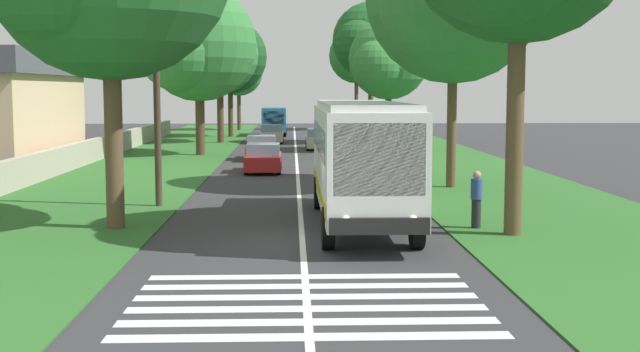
{
  "coord_description": "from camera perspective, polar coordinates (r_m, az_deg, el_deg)",
  "views": [
    {
      "loc": [
        -21.91,
        0.28,
        4.1
      ],
      "look_at": [
        2.17,
        -0.54,
        1.6
      ],
      "focal_mm": 46.8,
      "sensor_mm": 36.0,
      "label": 1
    }
  ],
  "objects": [
    {
      "name": "utility_pole",
      "position": [
        29.57,
        -11.09,
        5.19
      ],
      "size": [
        0.24,
        1.4,
        7.2
      ],
      "color": "#473828",
      "rests_on": "grass_verge_left"
    },
    {
      "name": "roadside_tree_left_0",
      "position": [
        64.95,
        -7.04,
        8.05
      ],
      "size": [
        7.61,
        6.01,
        9.7
      ],
      "color": "#4C3826",
      "rests_on": "grass_verge_left"
    },
    {
      "name": "pedestrian",
      "position": [
        24.93,
        10.65,
        -1.54
      ],
      "size": [
        0.34,
        0.34,
        1.69
      ],
      "color": "#26262D",
      "rests_on": "grass_verge_right"
    },
    {
      "name": "roadside_tree_right_2",
      "position": [
        56.0,
        4.58,
        7.83
      ],
      "size": [
        6.17,
        5.37,
        8.76
      ],
      "color": "#3D2D1E",
      "rests_on": "grass_verge_right"
    },
    {
      "name": "grass_verge_left",
      "position": [
        37.97,
        -13.98,
        -0.42
      ],
      "size": [
        120.0,
        8.0,
        0.04
      ],
      "primitive_type": "cube",
      "color": "#2D6628",
      "rests_on": "ground"
    },
    {
      "name": "roadside_tree_left_2",
      "position": [
        52.73,
        -8.49,
        8.69
      ],
      "size": [
        8.72,
        7.12,
        10.44
      ],
      "color": "#4C3826",
      "rests_on": "grass_verge_left"
    },
    {
      "name": "roadside_tree_left_3",
      "position": [
        72.95,
        -6.34,
        7.98
      ],
      "size": [
        7.67,
        6.38,
        10.09
      ],
      "color": "#4C3826",
      "rests_on": "grass_verge_left"
    },
    {
      "name": "trailing_car_0",
      "position": [
        41.68,
        -3.89,
        1.18
      ],
      "size": [
        4.3,
        1.78,
        1.43
      ],
      "color": "#B21E1E",
      "rests_on": "ground"
    },
    {
      "name": "roadside_tree_right_1",
      "position": [
        63.83,
        3.35,
        9.08
      ],
      "size": [
        7.01,
        5.85,
        10.69
      ],
      "color": "#4C3826",
      "rests_on": "grass_verge_right"
    },
    {
      "name": "trailing_minibus_0",
      "position": [
        74.65,
        -3.14,
        3.95
      ],
      "size": [
        6.0,
        2.14,
        2.53
      ],
      "color": "teal",
      "rests_on": "ground"
    },
    {
      "name": "grass_verge_right",
      "position": [
        38.09,
        10.92,
        -0.33
      ],
      "size": [
        120.0,
        8.0,
        0.04
      ],
      "primitive_type": "cube",
      "color": "#2D6628",
      "rests_on": "ground"
    },
    {
      "name": "ground",
      "position": [
        22.29,
        -1.2,
        -4.67
      ],
      "size": [
        160.0,
        160.0,
        0.0
      ],
      "primitive_type": "plane",
      "color": "#333335"
    },
    {
      "name": "coach_bus",
      "position": [
        25.27,
        2.78,
        1.48
      ],
      "size": [
        11.16,
        2.62,
        3.73
      ],
      "color": "white",
      "rests_on": "ground"
    },
    {
      "name": "trailing_car_1",
      "position": [
        49.18,
        -4.02,
        1.9
      ],
      "size": [
        4.3,
        1.78,
        1.43
      ],
      "color": "#B21E1E",
      "rests_on": "ground"
    },
    {
      "name": "zebra_crossing",
      "position": [
        16.28,
        -0.91,
        -8.65
      ],
      "size": [
        4.95,
        6.8,
        0.01
      ],
      "color": "silver",
      "rests_on": "ground"
    },
    {
      "name": "roadside_tree_left_1",
      "position": [
        84.97,
        -5.64,
        7.02
      ],
      "size": [
        5.68,
        4.84,
        8.28
      ],
      "color": "#4C3826",
      "rests_on": "grass_verge_left"
    },
    {
      "name": "trailing_car_3",
      "position": [
        64.72,
        -3.32,
        2.87
      ],
      "size": [
        4.3,
        1.78,
        1.43
      ],
      "color": "#B7A893",
      "rests_on": "ground"
    },
    {
      "name": "roadside_tree_right_4",
      "position": [
        85.45,
        2.42,
        8.12
      ],
      "size": [
        6.64,
        5.6,
        10.3
      ],
      "color": "#4C3826",
      "rests_on": "grass_verge_right"
    },
    {
      "name": "centre_line",
      "position": [
        37.14,
        -1.51,
        -0.41
      ],
      "size": [
        110.0,
        0.16,
        0.01
      ],
      "primitive_type": "cube",
      "color": "silver",
      "rests_on": "ground"
    },
    {
      "name": "roadside_wall",
      "position": [
        43.54,
        -17.02,
        1.15
      ],
      "size": [
        70.0,
        0.4,
        1.27
      ],
      "primitive_type": "cube",
      "color": "#B2A893",
      "rests_on": "grass_verge_left"
    },
    {
      "name": "trailing_car_2",
      "position": [
        57.63,
        -0.08,
        2.51
      ],
      "size": [
        4.3,
        1.78,
        1.43
      ],
      "color": "#B7A893",
      "rests_on": "ground"
    }
  ]
}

